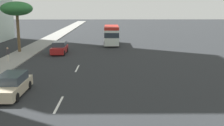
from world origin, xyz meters
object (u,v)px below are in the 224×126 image
Objects in this scene: car_third at (12,85)px; car_lead at (60,48)px; pedestrian_near_lamp at (8,54)px; palm_tree at (17,9)px; minibus_second at (112,35)px.

car_lead is at bearing 178.99° from car_third.
palm_tree is at bearing -64.95° from pedestrian_near_lamp.
car_third is at bearing 164.33° from minibus_second.
minibus_second reaches higher than car_lead.
pedestrian_near_lamp is at bearing -159.12° from car_third.
pedestrian_near_lamp is at bearing -39.09° from car_lead.
car_lead is at bearing -98.55° from palm_tree.
pedestrian_near_lamp is 0.24× the size of palm_tree.
minibus_second is (8.64, -7.08, 0.94)m from car_lead.
palm_tree is (-7.78, 12.76, 4.21)m from minibus_second.
minibus_second is 4.31× the size of pedestrian_near_lamp.
pedestrian_near_lamp is (11.80, 4.50, 0.29)m from car_third.
car_lead reaches higher than car_third.
car_third is at bearing -163.89° from palm_tree.
minibus_second reaches higher than pedestrian_near_lamp.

